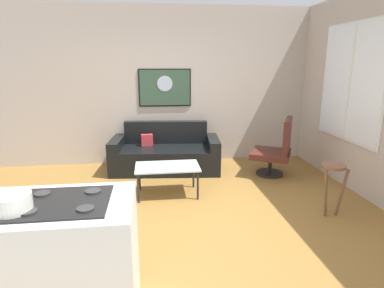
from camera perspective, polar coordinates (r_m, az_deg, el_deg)
ground at (r=3.98m, az=-2.24°, el=-13.48°), size 6.40×6.40×0.04m
back_wall at (r=5.95m, az=-4.50°, el=10.09°), size 6.40×0.05×2.80m
right_wall at (r=4.82m, az=30.34°, el=7.22°), size 0.05×6.40×2.80m
couch at (r=5.62m, az=-4.71°, el=-1.85°), size 1.90×0.99×0.81m
coffee_table at (r=4.53m, az=-4.38°, el=-4.35°), size 0.89×0.53×0.42m
armchair at (r=5.46m, az=14.71°, el=-0.96°), size 0.84×0.85×0.96m
bar_stool at (r=4.26m, az=23.57°, el=-5.50°), size 0.33×0.32×0.64m
kitchen_counter at (r=2.60m, az=-26.59°, el=-18.99°), size 1.42×0.69×0.96m
mixing_bowl at (r=2.28m, az=-29.25°, el=-9.21°), size 0.24×0.24×0.12m
wall_painting at (r=5.91m, az=-4.81°, el=9.89°), size 0.94×0.03×0.67m
window at (r=5.27m, az=26.25°, el=9.68°), size 0.03×1.49×1.70m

